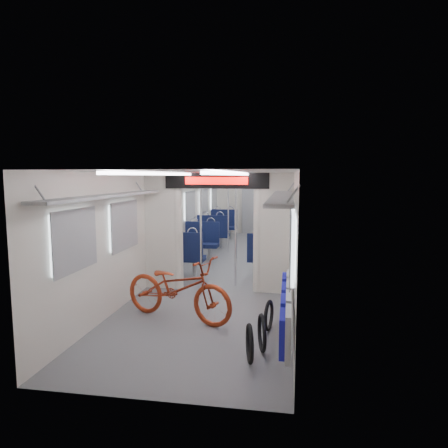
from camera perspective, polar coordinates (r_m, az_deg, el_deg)
name	(u,v)px	position (r m, az deg, el deg)	size (l,w,h in m)	color
carriage	(230,207)	(9.45, 0.92, 2.39)	(12.00, 12.02, 2.31)	#515456
bicycle	(178,288)	(6.33, -6.62, -9.04)	(0.67, 1.93, 1.01)	maroon
flip_bench	(286,308)	(5.20, 8.86, -11.80)	(0.12, 2.10, 0.51)	gray
bike_hoop_a	(250,345)	(5.01, 3.68, -16.93)	(0.48, 0.48, 0.05)	black
bike_hoop_b	(262,335)	(5.31, 5.43, -15.48)	(0.49, 0.49, 0.05)	black
bike_hoop_c	(269,317)	(5.99, 6.42, -13.07)	(0.45, 0.45, 0.05)	black
seat_bay_near_left	(193,245)	(9.85, -4.40, -2.99)	(0.93, 2.17, 1.13)	black
seat_bay_near_right	(270,246)	(9.75, 6.60, -3.18)	(0.91, 2.08, 1.10)	black
seat_bay_far_left	(219,226)	(13.33, -0.76, -0.32)	(0.95, 2.28, 1.16)	black
seat_bay_far_right	(275,229)	(13.00, 7.27, -0.66)	(0.92, 2.11, 1.11)	black
stanchion_near_left	(201,229)	(8.22, -3.32, -0.75)	(0.04, 0.04, 2.30)	silver
stanchion_near_right	(236,230)	(8.05, 1.68, -0.91)	(0.04, 0.04, 2.30)	silver
stanchion_far_left	(228,214)	(11.62, 0.62, 1.50)	(0.04, 0.04, 2.30)	silver
stanchion_far_right	(254,213)	(11.76, 4.30, 1.54)	(0.04, 0.04, 2.30)	silver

